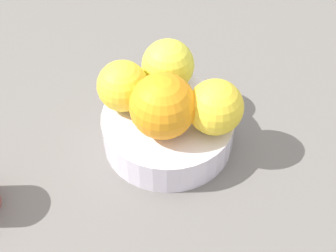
{
  "coord_description": "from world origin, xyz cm",
  "views": [
    {
      "loc": [
        7.22,
        40.04,
        47.69
      ],
      "look_at": [
        0.0,
        0.0,
        2.74
      ],
      "focal_mm": 51.42,
      "sensor_mm": 36.0,
      "label": 1
    }
  ],
  "objects_px": {
    "fruit_bowl": "(168,129)",
    "orange_in_bowl_3": "(123,86)",
    "orange_in_bowl_1": "(163,106)",
    "orange_in_bowl_0": "(215,107)",
    "orange_in_bowl_2": "(168,65)"
  },
  "relations": [
    {
      "from": "orange_in_bowl_1",
      "to": "orange_in_bowl_3",
      "type": "distance_m",
      "value": 0.06
    },
    {
      "from": "fruit_bowl",
      "to": "orange_in_bowl_3",
      "type": "height_order",
      "value": "orange_in_bowl_3"
    },
    {
      "from": "fruit_bowl",
      "to": "orange_in_bowl_3",
      "type": "bearing_deg",
      "value": -30.55
    },
    {
      "from": "orange_in_bowl_0",
      "to": "orange_in_bowl_3",
      "type": "height_order",
      "value": "orange_in_bowl_0"
    },
    {
      "from": "fruit_bowl",
      "to": "orange_in_bowl_3",
      "type": "relative_size",
      "value": 2.61
    },
    {
      "from": "orange_in_bowl_2",
      "to": "orange_in_bowl_1",
      "type": "bearing_deg",
      "value": 75.3
    },
    {
      "from": "orange_in_bowl_0",
      "to": "orange_in_bowl_2",
      "type": "relative_size",
      "value": 0.99
    },
    {
      "from": "orange_in_bowl_0",
      "to": "orange_in_bowl_1",
      "type": "bearing_deg",
      "value": -6.56
    },
    {
      "from": "orange_in_bowl_1",
      "to": "orange_in_bowl_2",
      "type": "height_order",
      "value": "orange_in_bowl_1"
    },
    {
      "from": "orange_in_bowl_2",
      "to": "orange_in_bowl_0",
      "type": "bearing_deg",
      "value": 116.37
    },
    {
      "from": "orange_in_bowl_1",
      "to": "orange_in_bowl_2",
      "type": "xyz_separation_m",
      "value": [
        -0.02,
        -0.08,
        -0.01
      ]
    },
    {
      "from": "orange_in_bowl_0",
      "to": "orange_in_bowl_2",
      "type": "bearing_deg",
      "value": -63.63
    },
    {
      "from": "fruit_bowl",
      "to": "orange_in_bowl_3",
      "type": "xyz_separation_m",
      "value": [
        0.05,
        -0.03,
        0.06
      ]
    },
    {
      "from": "fruit_bowl",
      "to": "orange_in_bowl_2",
      "type": "distance_m",
      "value": 0.08
    },
    {
      "from": "fruit_bowl",
      "to": "orange_in_bowl_2",
      "type": "bearing_deg",
      "value": -100.28
    }
  ]
}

